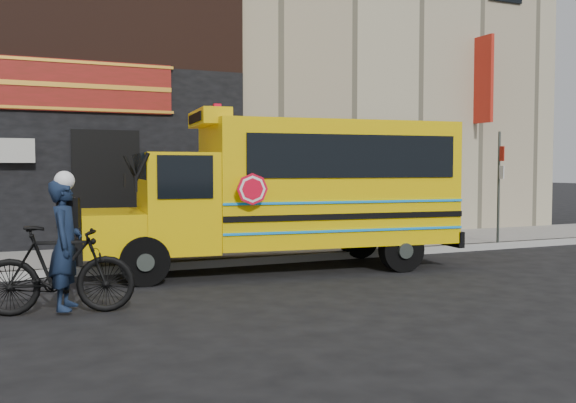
% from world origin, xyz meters
% --- Properties ---
extents(ground, '(120.00, 120.00, 0.00)m').
position_xyz_m(ground, '(0.00, 0.00, 0.00)').
color(ground, black).
rests_on(ground, ground).
extents(curb, '(40.00, 0.20, 0.15)m').
position_xyz_m(curb, '(0.00, 2.60, 0.07)').
color(curb, '#9A9994').
rests_on(curb, ground).
extents(sidewalk, '(40.00, 3.00, 0.15)m').
position_xyz_m(sidewalk, '(0.00, 4.10, 0.07)').
color(sidewalk, slate).
rests_on(sidewalk, ground).
extents(building, '(20.00, 10.70, 12.00)m').
position_xyz_m(building, '(-0.04, 10.45, 6.13)').
color(building, tan).
rests_on(building, sidewalk).
extents(school_bus, '(7.08, 2.80, 2.92)m').
position_xyz_m(school_bus, '(-0.29, 1.84, 1.51)').
color(school_bus, black).
rests_on(school_bus, ground).
extents(sign_pole, '(0.07, 0.24, 2.74)m').
position_xyz_m(sign_pole, '(5.28, 2.55, 1.52)').
color(sign_pole, '#3F4741').
rests_on(sign_pole, ground).
extents(bicycle, '(1.99, 0.90, 1.16)m').
position_xyz_m(bicycle, '(-4.61, -0.40, 0.58)').
color(bicycle, black).
rests_on(bicycle, ground).
extents(cyclist, '(0.57, 0.71, 1.70)m').
position_xyz_m(cyclist, '(-4.51, -0.34, 0.85)').
color(cyclist, '#101C32').
rests_on(cyclist, ground).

